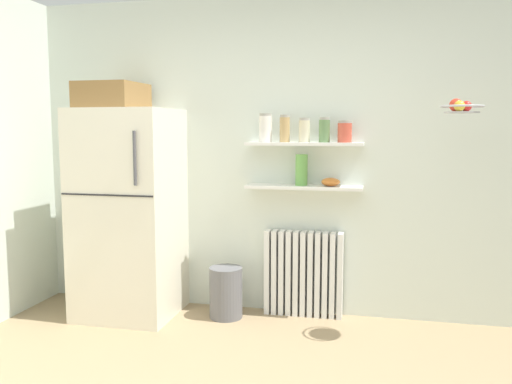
{
  "coord_description": "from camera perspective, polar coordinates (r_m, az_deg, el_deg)",
  "views": [
    {
      "loc": [
        0.69,
        -2.34,
        1.53
      ],
      "look_at": [
        -0.21,
        1.6,
        1.05
      ],
      "focal_mm": 37.73,
      "sensor_mm": 36.0,
      "label": 1
    }
  ],
  "objects": [
    {
      "name": "hanging_fruit_basket",
      "position": [
        3.88,
        20.89,
        8.41
      ],
      "size": [
        0.29,
        0.29,
        0.1
      ],
      "color": "#B2B2B7"
    },
    {
      "name": "radiator",
      "position": [
        4.46,
        5.05,
        -8.62
      ],
      "size": [
        0.64,
        0.12,
        0.7
      ],
      "color": "white",
      "rests_on": "ground_plane"
    },
    {
      "name": "vase",
      "position": [
        4.29,
        4.85,
        2.34
      ],
      "size": [
        0.1,
        0.1,
        0.25
      ],
      "primitive_type": "cylinder",
      "color": "#66A84C",
      "rests_on": "wall_shelf_lower"
    },
    {
      "name": "storage_jar_3",
      "position": [
        4.25,
        7.27,
        6.53
      ],
      "size": [
        0.09,
        0.09,
        0.2
      ],
      "color": "#5B7F4C",
      "rests_on": "wall_shelf_upper"
    },
    {
      "name": "storage_jar_4",
      "position": [
        4.24,
        9.39,
        6.32
      ],
      "size": [
        0.11,
        0.11,
        0.17
      ],
      "color": "#C64C38",
      "rests_on": "wall_shelf_upper"
    },
    {
      "name": "storage_jar_2",
      "position": [
        4.27,
        5.15,
        6.53
      ],
      "size": [
        0.09,
        0.09,
        0.19
      ],
      "color": "beige",
      "rests_on": "wall_shelf_upper"
    },
    {
      "name": "wall_shelf_upper",
      "position": [
        4.27,
        5.14,
        5.1
      ],
      "size": [
        0.93,
        0.22,
        0.02
      ],
      "primitive_type": "cube",
      "color": "white"
    },
    {
      "name": "storage_jar_1",
      "position": [
        4.3,
        3.07,
        6.72
      ],
      "size": [
        0.08,
        0.08,
        0.22
      ],
      "color": "tan",
      "rests_on": "wall_shelf_upper"
    },
    {
      "name": "back_wall",
      "position": [
        4.45,
        3.99,
        3.78
      ],
      "size": [
        7.04,
        0.1,
        2.6
      ],
      "primitive_type": "cube",
      "color": "silver",
      "rests_on": "ground_plane"
    },
    {
      "name": "shelf_bowl",
      "position": [
        4.27,
        7.92,
        1.06
      ],
      "size": [
        0.15,
        0.15,
        0.07
      ],
      "primitive_type": "ellipsoid",
      "color": "orange",
      "rests_on": "wall_shelf_lower"
    },
    {
      "name": "wall_shelf_lower",
      "position": [
        4.3,
        5.09,
        0.53
      ],
      "size": [
        0.93,
        0.22,
        0.02
      ],
      "primitive_type": "cube",
      "color": "white"
    },
    {
      "name": "refrigerator",
      "position": [
        4.5,
        -13.42,
        -1.61
      ],
      "size": [
        0.76,
        0.74,
        1.89
      ],
      "color": "silver",
      "rests_on": "ground_plane"
    },
    {
      "name": "trash_bin",
      "position": [
        4.44,
        -3.21,
        -10.59
      ],
      "size": [
        0.27,
        0.27,
        0.41
      ],
      "primitive_type": "cylinder",
      "color": "slate",
      "rests_on": "ground_plane"
    },
    {
      "name": "storage_jar_0",
      "position": [
        4.33,
        1.0,
        6.8
      ],
      "size": [
        0.11,
        0.11,
        0.23
      ],
      "color": "silver",
      "rests_on": "wall_shelf_upper"
    }
  ]
}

